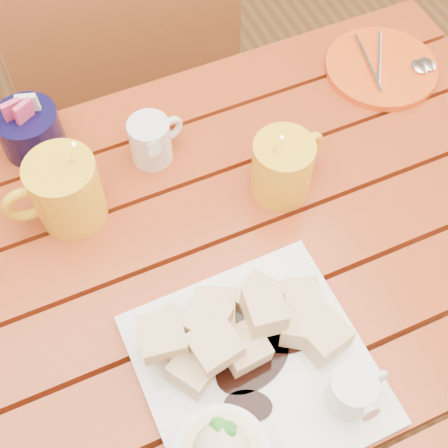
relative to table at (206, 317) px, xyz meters
name	(u,v)px	position (x,y,z in m)	size (l,w,h in m)	color
ground	(212,423)	(0.00, 0.00, -0.64)	(5.00, 5.00, 0.00)	brown
table	(206,317)	(0.00, 0.00, 0.00)	(1.20, 0.79, 0.75)	#973113
dessert_plate	(248,379)	(-0.01, -0.15, 0.14)	(0.28, 0.28, 0.11)	white
coffee_mug_left	(64,191)	(-0.13, 0.19, 0.17)	(0.14, 0.10, 0.17)	yellow
coffee_mug_right	(284,166)	(0.17, 0.11, 0.16)	(0.13, 0.09, 0.15)	yellow
cream_pitcher	(152,140)	(0.02, 0.24, 0.15)	(0.09, 0.08, 0.08)	white
sugar_caddy	(30,129)	(-0.15, 0.34, 0.15)	(0.10, 0.10, 0.11)	black
orange_saucer	(382,68)	(0.45, 0.26, 0.11)	(0.19, 0.19, 0.02)	#F15114
chair_far	(120,66)	(0.07, 0.67, -0.10)	(0.47, 0.47, 0.97)	brown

